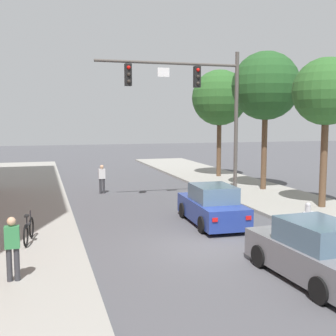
% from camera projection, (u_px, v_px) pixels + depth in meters
% --- Properties ---
extents(ground_plane, '(120.00, 120.00, 0.00)m').
position_uv_depth(ground_plane, '(208.00, 246.00, 14.20)').
color(ground_plane, '#4C4C51').
extents(traffic_signal_mast, '(7.42, 0.38, 7.50)m').
position_uv_depth(traffic_signal_mast, '(198.00, 96.00, 21.60)').
color(traffic_signal_mast, '#514C47').
rests_on(traffic_signal_mast, sidewalk_right).
extents(car_lead_blue, '(1.97, 4.30, 1.60)m').
position_uv_depth(car_lead_blue, '(212.00, 206.00, 17.19)').
color(car_lead_blue, navy).
rests_on(car_lead_blue, ground).
extents(car_following_grey, '(1.99, 4.31, 1.60)m').
position_uv_depth(car_following_grey, '(315.00, 253.00, 11.15)').
color(car_following_grey, slate).
rests_on(car_following_grey, ground).
extents(pedestrian_sidewalk_left_walker, '(0.36, 0.22, 1.64)m').
position_uv_depth(pedestrian_sidewalk_left_walker, '(12.00, 246.00, 10.67)').
color(pedestrian_sidewalk_left_walker, '#333338').
rests_on(pedestrian_sidewalk_left_walker, sidewalk_left).
extents(pedestrian_crossing_road, '(0.36, 0.22, 1.64)m').
position_uv_depth(pedestrian_crossing_road, '(102.00, 178.00, 24.32)').
color(pedestrian_crossing_road, '#333338').
rests_on(pedestrian_crossing_road, ground).
extents(bicycle_leaning, '(0.31, 1.76, 0.98)m').
position_uv_depth(bicycle_leaning, '(29.00, 230.00, 14.16)').
color(bicycle_leaning, black).
rests_on(bicycle_leaning, sidewalk_left).
extents(fire_hydrant, '(0.48, 0.24, 0.72)m').
position_uv_depth(fire_hydrant, '(308.00, 211.00, 17.29)').
color(fire_hydrant, '#B2B2B7').
rests_on(fire_hydrant, sidewalk_right).
extents(street_tree_nearest, '(3.07, 3.07, 6.85)m').
position_uv_depth(street_tree_nearest, '(326.00, 92.00, 19.37)').
color(street_tree_nearest, brown).
rests_on(street_tree_nearest, sidewalk_right).
extents(street_tree_second, '(3.90, 3.90, 7.92)m').
position_uv_depth(street_tree_second, '(266.00, 86.00, 24.41)').
color(street_tree_second, brown).
rests_on(street_tree_second, sidewalk_right).
extents(street_tree_third, '(3.93, 3.93, 7.56)m').
position_uv_depth(street_tree_third, '(220.00, 98.00, 30.26)').
color(street_tree_third, brown).
rests_on(street_tree_third, sidewalk_right).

